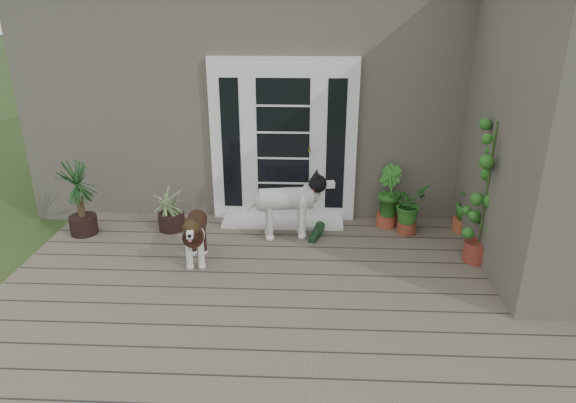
{
  "coord_description": "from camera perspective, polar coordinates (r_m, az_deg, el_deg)",
  "views": [
    {
      "loc": [
        0.16,
        -3.84,
        2.95
      ],
      "look_at": [
        -0.1,
        1.75,
        0.7
      ],
      "focal_mm": 31.83,
      "sensor_mm": 36.0,
      "label": 1
    }
  ],
  "objects": [
    {
      "name": "deck",
      "position": [
        5.13,
        0.42,
        -12.37
      ],
      "size": [
        6.2,
        4.6,
        0.12
      ],
      "primitive_type": "cube",
      "color": "#6B5B4C",
      "rests_on": "ground"
    },
    {
      "name": "sapling",
      "position": [
        5.99,
        21.32,
        0.99
      ],
      "size": [
        0.64,
        0.64,
        1.69
      ],
      "primitive_type": null,
      "rotation": [
        0.0,
        0.0,
        0.36
      ],
      "color": "#1D4E16",
      "rests_on": "deck"
    },
    {
      "name": "white_dog",
      "position": [
        6.35,
        -0.24,
        -0.86
      ],
      "size": [
        0.95,
        0.52,
        0.75
      ],
      "primitive_type": null,
      "rotation": [
        0.0,
        0.0,
        -1.41
      ],
      "color": "white",
      "rests_on": "deck"
    },
    {
      "name": "brindle_dog",
      "position": [
        5.86,
        -10.25,
        -3.96
      ],
      "size": [
        0.4,
        0.77,
        0.61
      ],
      "primitive_type": null,
      "rotation": [
        0.0,
        0.0,
        3.26
      ],
      "color": "#361D13",
      "rests_on": "deck"
    },
    {
      "name": "clog_left",
      "position": [
        6.58,
        3.44,
        -3.12
      ],
      "size": [
        0.21,
        0.34,
        0.1
      ],
      "primitive_type": null,
      "rotation": [
        0.0,
        0.0,
        -0.22
      ],
      "color": "#16381C",
      "rests_on": "deck"
    },
    {
      "name": "herb_b",
      "position": [
        6.8,
        11.07,
        -0.33
      ],
      "size": [
        0.51,
        0.51,
        0.6
      ],
      "primitive_type": "imported",
      "rotation": [
        0.0,
        0.0,
        1.9
      ],
      "color": "#275618",
      "rests_on": "deck"
    },
    {
      "name": "house_main",
      "position": [
        8.6,
        1.6,
        12.53
      ],
      "size": [
        7.4,
        4.0,
        3.1
      ],
      "primitive_type": "cube",
      "color": "#665E54",
      "rests_on": "ground"
    },
    {
      "name": "door_step",
      "position": [
        6.85,
        -0.58,
        -2.27
      ],
      "size": [
        1.6,
        0.4,
        0.05
      ],
      "primitive_type": "cube",
      "color": "white",
      "rests_on": "deck"
    },
    {
      "name": "spider_plant",
      "position": [
        6.75,
        -13.0,
        -0.69
      ],
      "size": [
        0.64,
        0.64,
        0.6
      ],
      "primitive_type": null,
      "rotation": [
        0.0,
        0.0,
        0.15
      ],
      "color": "#A3BA72",
      "rests_on": "deck"
    },
    {
      "name": "house_wing",
      "position": [
        6.16,
        29.17,
        6.0
      ],
      "size": [
        1.6,
        2.4,
        3.1
      ],
      "primitive_type": "cube",
      "color": "#665E54",
      "rests_on": "ground"
    },
    {
      "name": "herb_c",
      "position": [
        6.94,
        19.21,
        -1.17
      ],
      "size": [
        0.41,
        0.41,
        0.5
      ],
      "primitive_type": "imported",
      "rotation": [
        0.0,
        0.0,
        4.39
      ],
      "color": "#1A5718",
      "rests_on": "deck"
    },
    {
      "name": "clog_right",
      "position": [
        6.41,
        2.95,
        -3.88
      ],
      "size": [
        0.21,
        0.3,
        0.08
      ],
      "primitive_type": null,
      "rotation": [
        0.0,
        0.0,
        -0.3
      ],
      "color": "black",
      "rests_on": "deck"
    },
    {
      "name": "door_unit",
      "position": [
        6.68,
        -0.52,
        6.69
      ],
      "size": [
        1.9,
        0.14,
        2.15
      ],
      "primitive_type": "cube",
      "color": "white",
      "rests_on": "deck"
    },
    {
      "name": "yucca",
      "position": [
        6.91,
        -22.26,
        0.24
      ],
      "size": [
        0.81,
        0.81,
        0.94
      ],
      "primitive_type": null,
      "rotation": [
        0.0,
        0.0,
        -0.29
      ],
      "color": "#103219",
      "rests_on": "deck"
    },
    {
      "name": "herb_a",
      "position": [
        6.65,
        13.24,
        -1.14
      ],
      "size": [
        0.65,
        0.65,
        0.58
      ],
      "primitive_type": "imported",
      "rotation": [
        0.0,
        0.0,
        0.78
      ],
      "color": "#2F651D",
      "rests_on": "deck"
    }
  ]
}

